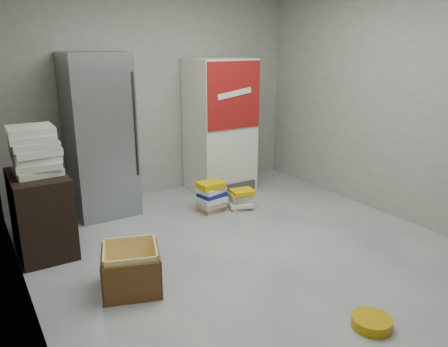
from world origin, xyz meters
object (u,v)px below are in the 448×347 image
at_px(steel_fridge, 99,136).
at_px(wood_shelf, 41,213).
at_px(coke_cooler, 220,126).
at_px(cardboard_box, 131,272).
at_px(phonebook_stack_main, 212,197).

bearing_deg(steel_fridge, wood_shelf, -138.69).
distance_m(coke_cooler, wood_shelf, 2.63).
bearing_deg(cardboard_box, wood_shelf, 131.36).
bearing_deg(coke_cooler, wood_shelf, -163.72).
xyz_separation_m(coke_cooler, phonebook_stack_main, (-0.53, -0.68, -0.72)).
bearing_deg(phonebook_stack_main, steel_fridge, 138.66).
relative_size(coke_cooler, cardboard_box, 3.01).
bearing_deg(steel_fridge, coke_cooler, -0.18).
bearing_deg(cardboard_box, steel_fridge, 97.79).
bearing_deg(steel_fridge, cardboard_box, -100.37).
height_order(steel_fridge, cardboard_box, steel_fridge).
xyz_separation_m(wood_shelf, cardboard_box, (0.49, -1.14, -0.24)).
height_order(steel_fridge, coke_cooler, steel_fridge).
height_order(coke_cooler, cardboard_box, coke_cooler).
height_order(wood_shelf, phonebook_stack_main, wood_shelf).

